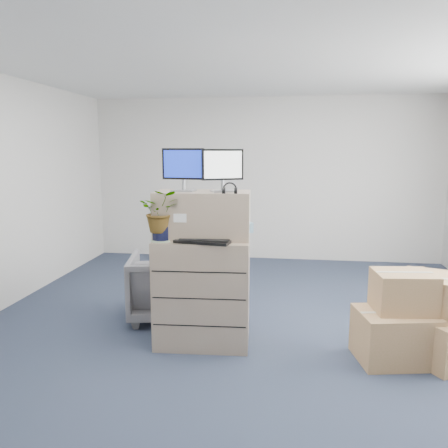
% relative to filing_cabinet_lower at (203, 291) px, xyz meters
% --- Properties ---
extents(ground, '(7.00, 7.00, 0.00)m').
position_rel_filing_cabinet_lower_xyz_m(ground, '(0.43, 0.06, -0.53)').
color(ground, '#232F40').
rests_on(ground, ground).
extents(wall_back, '(6.00, 0.02, 2.80)m').
position_rel_filing_cabinet_lower_xyz_m(wall_back, '(0.43, 3.57, 0.87)').
color(wall_back, silver).
rests_on(wall_back, ground).
extents(filing_cabinet_lower, '(0.94, 0.61, 1.06)m').
position_rel_filing_cabinet_lower_xyz_m(filing_cabinet_lower, '(0.00, 0.00, 0.00)').
color(filing_cabinet_lower, '#9F876D').
rests_on(filing_cabinet_lower, ground).
extents(filing_cabinet_upper, '(0.93, 0.50, 0.45)m').
position_rel_filing_cabinet_lower_xyz_m(filing_cabinet_upper, '(-0.00, 0.05, 0.76)').
color(filing_cabinet_upper, '#9F876D').
rests_on(filing_cabinet_upper, filing_cabinet_lower).
extents(monitor_left, '(0.41, 0.18, 0.41)m').
position_rel_filing_cabinet_lower_xyz_m(monitor_left, '(-0.18, 0.02, 1.21)').
color(monitor_left, '#99999E').
rests_on(monitor_left, filing_cabinet_upper).
extents(monitor_right, '(0.38, 0.23, 0.40)m').
position_rel_filing_cabinet_lower_xyz_m(monitor_right, '(0.20, 0.02, 1.21)').
color(monitor_right, '#99999E').
rests_on(monitor_right, filing_cabinet_upper).
extents(headphones, '(0.13, 0.02, 0.13)m').
position_rel_filing_cabinet_lower_xyz_m(headphones, '(0.28, -0.12, 1.02)').
color(headphones, black).
rests_on(headphones, filing_cabinet_upper).
extents(keyboard, '(0.54, 0.30, 0.03)m').
position_rel_filing_cabinet_lower_xyz_m(keyboard, '(0.04, -0.17, 0.54)').
color(keyboard, black).
rests_on(keyboard, filing_cabinet_lower).
extents(mouse, '(0.11, 0.08, 0.03)m').
position_rel_filing_cabinet_lower_xyz_m(mouse, '(0.33, -0.09, 0.55)').
color(mouse, silver).
rests_on(mouse, filing_cabinet_lower).
extents(water_bottle, '(0.08, 0.08, 0.26)m').
position_rel_filing_cabinet_lower_xyz_m(water_bottle, '(0.11, 0.02, 0.66)').
color(water_bottle, '#989BA0').
rests_on(water_bottle, filing_cabinet_lower).
extents(phone_dock, '(0.07, 0.06, 0.14)m').
position_rel_filing_cabinet_lower_xyz_m(phone_dock, '(-0.08, 0.02, 0.58)').
color(phone_dock, silver).
rests_on(phone_dock, filing_cabinet_lower).
extents(external_drive, '(0.20, 0.17, 0.05)m').
position_rel_filing_cabinet_lower_xyz_m(external_drive, '(0.34, 0.15, 0.56)').
color(external_drive, black).
rests_on(external_drive, filing_cabinet_lower).
extents(tissue_box, '(0.28, 0.21, 0.10)m').
position_rel_filing_cabinet_lower_xyz_m(tissue_box, '(0.35, 0.10, 0.63)').
color(tissue_box, '#388DBE').
rests_on(tissue_box, external_drive).
extents(potted_plant, '(0.42, 0.46, 0.40)m').
position_rel_filing_cabinet_lower_xyz_m(potted_plant, '(-0.36, -0.16, 0.76)').
color(potted_plant, '#A0BB96').
rests_on(potted_plant, filing_cabinet_lower).
extents(office_chair, '(0.92, 0.88, 0.82)m').
position_rel_filing_cabinet_lower_xyz_m(office_chair, '(-0.54, 0.60, -0.12)').
color(office_chair, '#5F5E63').
rests_on(office_chair, ground).
extents(cardboard_boxes, '(1.54, 1.77, 0.82)m').
position_rel_filing_cabinet_lower_xyz_m(cardboard_boxes, '(2.18, 0.22, -0.20)').
color(cardboard_boxes, '#A2814E').
rests_on(cardboard_boxes, ground).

